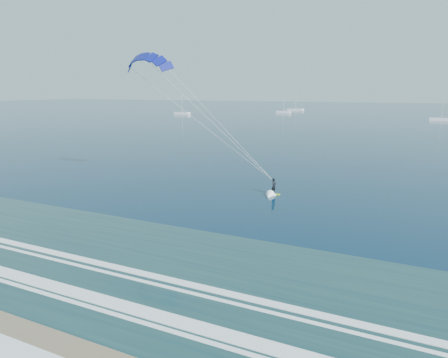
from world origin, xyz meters
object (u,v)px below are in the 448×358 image
(sailboat_2, at_px, (295,110))
(sailboat_0, at_px, (182,113))
(sailboat_1, at_px, (283,112))
(sailboat_3, at_px, (441,119))
(kitesurfer_rig, at_px, (207,117))

(sailboat_2, bearing_deg, sailboat_0, -123.56)
(sailboat_1, xyz_separation_m, sailboat_3, (77.12, -27.49, 0.01))
(sailboat_0, height_order, sailboat_2, sailboat_2)
(sailboat_2, bearing_deg, sailboat_1, -87.18)
(sailboat_1, bearing_deg, sailboat_0, -142.17)
(sailboat_1, distance_m, sailboat_3, 81.88)
(sailboat_1, relative_size, sailboat_3, 0.88)
(sailboat_1, relative_size, sailboat_2, 0.81)
(sailboat_2, relative_size, sailboat_3, 1.08)
(kitesurfer_rig, bearing_deg, sailboat_2, 102.44)
(sailboat_1, height_order, sailboat_2, sailboat_2)
(kitesurfer_rig, height_order, sailboat_2, kitesurfer_rig)
(sailboat_2, bearing_deg, kitesurfer_rig, -77.56)
(sailboat_0, bearing_deg, kitesurfer_rig, -57.67)
(sailboat_1, distance_m, sailboat_2, 30.66)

